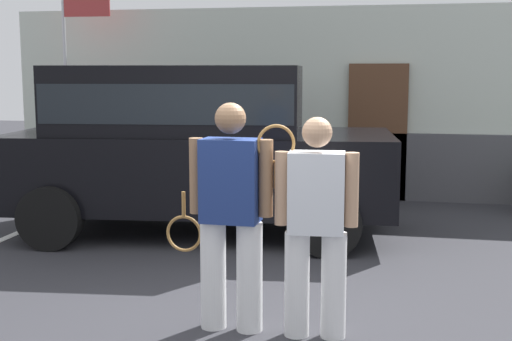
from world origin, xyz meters
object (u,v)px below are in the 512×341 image
parked_suv (192,141)px  flag_pole (75,52)px  tennis_player_woman (315,224)px  tennis_player_man (230,214)px

parked_suv → flag_pole: bearing=133.9°
tennis_player_woman → flag_pole: 6.98m
flag_pole → parked_suv: bearing=-40.0°
parked_suv → tennis_player_woman: parked_suv is taller
parked_suv → flag_pole: flag_pole is taller
parked_suv → tennis_player_man: (1.22, -3.04, -0.24)m
tennis_player_woman → parked_suv: bearing=-62.6°
parked_suv → flag_pole: 3.52m
tennis_player_woman → flag_pole: bearing=-53.8°
tennis_player_woman → tennis_player_man: bearing=-6.0°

